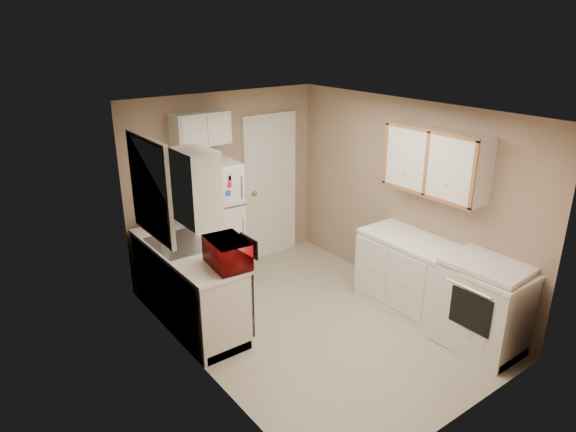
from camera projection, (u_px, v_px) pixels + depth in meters
floor at (314, 323)px, 5.85m from camera, size 3.80×3.80×0.00m
ceiling at (319, 111)px, 5.00m from camera, size 3.80×3.80×0.00m
wall_left at (197, 259)px, 4.64m from camera, size 3.80×3.80×0.00m
wall_right at (405, 199)px, 6.21m from camera, size 3.80×3.80×0.00m
wall_back at (226, 183)px, 6.85m from camera, size 2.80×2.80×0.00m
wall_front at (472, 297)px, 4.00m from camera, size 2.80×2.80×0.00m
left_counter at (188, 285)px, 5.75m from camera, size 0.60×1.80×0.90m
dishwasher at (238, 295)px, 5.45m from camera, size 0.03×0.58×0.72m
sink at (180, 247)px, 5.72m from camera, size 0.54×0.74×0.16m
microwave at (228, 252)px, 5.14m from camera, size 0.54×0.34×0.34m
soap_bottle at (154, 221)px, 6.08m from camera, size 0.12×0.12×0.21m
window_blinds at (151, 188)px, 5.31m from camera, size 0.10×0.98×1.08m
upper_cabinet_left at (197, 187)px, 4.68m from camera, size 0.30×0.45×0.70m
refrigerator at (210, 225)px, 6.47m from camera, size 0.71×0.69×1.63m
cabinet_over_fridge at (200, 129)px, 6.23m from camera, size 0.70×0.30×0.40m
interior_door at (270, 187)px, 7.28m from camera, size 0.86×0.06×2.08m
right_counter at (437, 287)px, 5.70m from camera, size 0.60×2.00×0.90m
stove at (483, 304)px, 5.29m from camera, size 0.70×0.84×0.97m
upper_cabinet_right at (436, 162)px, 5.54m from camera, size 0.30×1.20×0.70m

